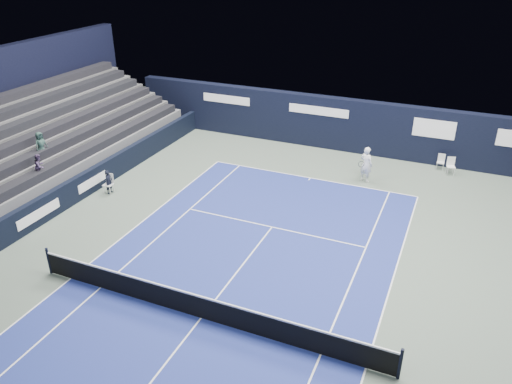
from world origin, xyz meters
TOP-DOWN VIEW (x-y plane):
  - ground at (0.00, 2.00)m, footprint 48.00×48.00m
  - court_surface at (0.00, 0.00)m, footprint 10.97×23.77m
  - folding_chair_back_a at (6.14, 15.84)m, footprint 0.38×0.37m
  - folding_chair_back_b at (6.68, 15.39)m, footprint 0.50×0.49m
  - line_judge_chair at (-8.64, 6.36)m, footprint 0.49×0.47m
  - line_judge at (-8.59, 6.31)m, footprint 0.31×0.46m
  - court_markings at (0.00, 0.00)m, footprint 11.03×23.83m
  - tennis_net at (0.00, 0.00)m, footprint 12.90×0.10m
  - back_sponsor_wall at (0.01, 16.50)m, footprint 26.00×0.63m
  - side_barrier_left at (-9.50, 5.97)m, footprint 0.33×22.00m
  - spectator_stand at (-13.27, 6.98)m, footprint 6.00×18.00m
  - tennis_player at (2.69, 12.65)m, footprint 0.81×0.95m

SIDE VIEW (x-z plane):
  - ground at x=0.00m, z-range 0.00..0.00m
  - court_surface at x=0.00m, z-range 0.00..0.01m
  - court_markings at x=0.00m, z-range 0.01..0.01m
  - folding_chair_back_a at x=6.14m, z-range 0.06..0.92m
  - tennis_net at x=0.00m, z-range -0.04..1.06m
  - folding_chair_back_b at x=6.68m, z-range 0.06..0.99m
  - line_judge_chair at x=-8.64m, z-range 0.07..1.06m
  - side_barrier_left at x=-9.50m, z-range 0.00..1.20m
  - line_judge at x=-8.59m, z-range 0.00..1.21m
  - tennis_player at x=2.69m, z-range 0.00..1.89m
  - back_sponsor_wall at x=0.01m, z-range 0.00..3.10m
  - spectator_stand at x=-13.27m, z-range -1.24..5.16m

